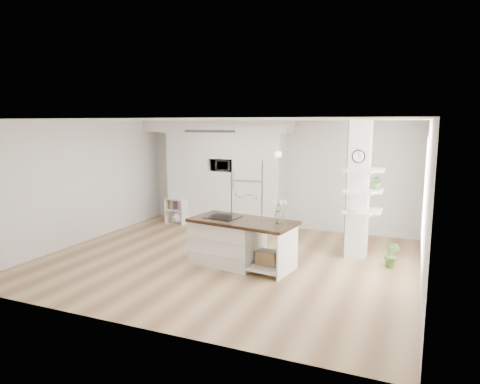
{
  "coord_description": "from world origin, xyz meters",
  "views": [
    {
      "loc": [
        3.34,
        -7.31,
        2.64
      ],
      "look_at": [
        -0.09,
        0.9,
        1.2
      ],
      "focal_mm": 32.0,
      "sensor_mm": 36.0,
      "label": 1
    }
  ],
  "objects_px": {
    "kitchen_island": "(233,240)",
    "bookshelf": "(178,213)",
    "refrigerator": "(251,193)",
    "floor_plant_a": "(392,255)"
  },
  "relations": [
    {
      "from": "kitchen_island",
      "to": "bookshelf",
      "type": "xyz_separation_m",
      "value": [
        -2.67,
        2.45,
        -0.16
      ]
    },
    {
      "from": "refrigerator",
      "to": "bookshelf",
      "type": "distance_m",
      "value": 2.06
    },
    {
      "from": "refrigerator",
      "to": "bookshelf",
      "type": "bearing_deg",
      "value": -168.01
    },
    {
      "from": "bookshelf",
      "to": "floor_plant_a",
      "type": "xyz_separation_m",
      "value": [
        5.45,
        -1.53,
        -0.05
      ]
    },
    {
      "from": "refrigerator",
      "to": "floor_plant_a",
      "type": "distance_m",
      "value": 4.07
    },
    {
      "from": "refrigerator",
      "to": "floor_plant_a",
      "type": "xyz_separation_m",
      "value": [
        3.52,
        -1.94,
        -0.63
      ]
    },
    {
      "from": "bookshelf",
      "to": "floor_plant_a",
      "type": "distance_m",
      "value": 5.66
    },
    {
      "from": "refrigerator",
      "to": "kitchen_island",
      "type": "relative_size",
      "value": 0.85
    },
    {
      "from": "bookshelf",
      "to": "refrigerator",
      "type": "bearing_deg",
      "value": 17.38
    },
    {
      "from": "kitchen_island",
      "to": "bookshelf",
      "type": "bearing_deg",
      "value": 145.83
    }
  ]
}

